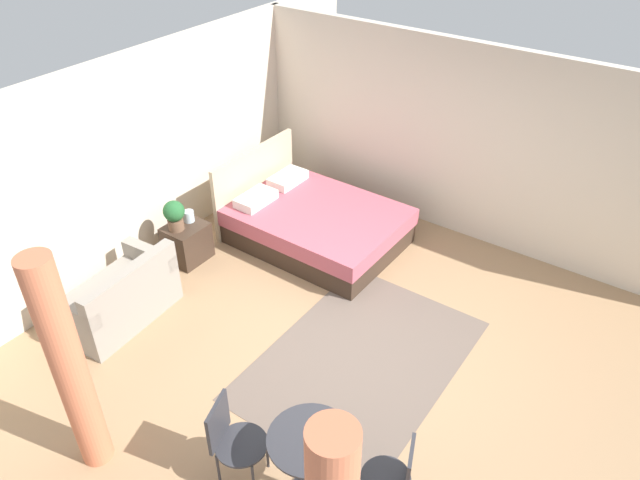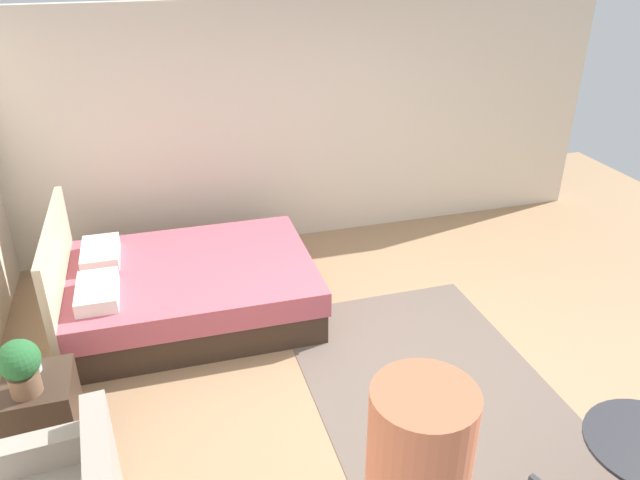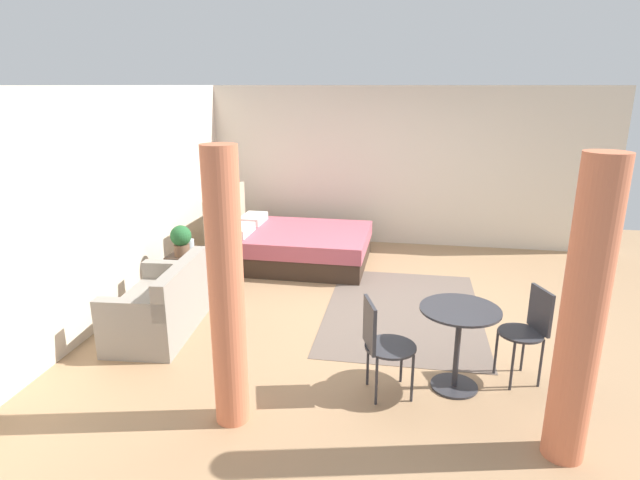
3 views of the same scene
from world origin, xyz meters
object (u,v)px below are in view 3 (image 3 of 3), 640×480
at_px(bed, 291,245).
at_px(vase, 189,245).
at_px(potted_plant, 181,239).
at_px(cafe_chair_near_window, 530,326).
at_px(nightstand, 190,271).
at_px(balcony_table, 458,333).
at_px(couch, 161,308).
at_px(cafe_chair_near_couch, 381,339).

xyz_separation_m(bed, vase, (-1.14, 1.10, 0.29)).
height_order(potted_plant, cafe_chair_near_window, potted_plant).
bearing_deg(cafe_chair_near_window, vase, 66.82).
bearing_deg(cafe_chair_near_window, bed, 44.93).
height_order(nightstand, balcony_table, balcony_table).
distance_m(balcony_table, cafe_chair_near_window, 0.68).
distance_m(couch, balcony_table, 3.08).
bearing_deg(cafe_chair_near_couch, bed, 24.97).
bearing_deg(couch, cafe_chair_near_couch, -107.90).
distance_m(nightstand, balcony_table, 3.71).
distance_m(bed, nightstand, 1.65).
bearing_deg(vase, nightstand, -163.24).
xyz_separation_m(bed, balcony_table, (-3.05, -2.17, 0.25)).
bearing_deg(couch, potted_plant, 12.09).
xyz_separation_m(couch, balcony_table, (-0.55, -3.03, 0.24)).
height_order(couch, cafe_chair_near_couch, cafe_chair_near_couch).
distance_m(potted_plant, cafe_chair_near_window, 4.17).
relative_size(nightstand, cafe_chair_near_window, 0.57).
height_order(nightstand, vase, vase).
bearing_deg(balcony_table, potted_plant, 62.61).
height_order(vase, cafe_chair_near_couch, cafe_chair_near_couch).
relative_size(bed, balcony_table, 2.89).
bearing_deg(vase, cafe_chair_near_couch, -129.09).
bearing_deg(potted_plant, cafe_chair_near_window, -110.40).
bearing_deg(cafe_chair_near_window, balcony_table, 111.08).
bearing_deg(couch, cafe_chair_near_window, -94.85).
bearing_deg(nightstand, couch, -170.42).
distance_m(bed, vase, 1.61).
relative_size(nightstand, potted_plant, 1.27).
distance_m(bed, couch, 2.64).
bearing_deg(balcony_table, cafe_chair_near_couch, 108.13).
xyz_separation_m(cafe_chair_near_window, cafe_chair_near_couch, (-0.46, 1.28, -0.01)).
distance_m(couch, cafe_chair_near_couch, 2.50).
height_order(bed, cafe_chair_near_window, bed).
height_order(nightstand, cafe_chair_near_couch, cafe_chair_near_couch).
bearing_deg(potted_plant, bed, -38.89).
relative_size(vase, balcony_table, 0.19).
relative_size(potted_plant, balcony_table, 0.52).
distance_m(nightstand, cafe_chair_near_couch, 3.28).
bearing_deg(bed, vase, 136.07).
xyz_separation_m(couch, nightstand, (1.24, 0.21, -0.04)).
relative_size(vase, cafe_chair_near_couch, 0.16).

